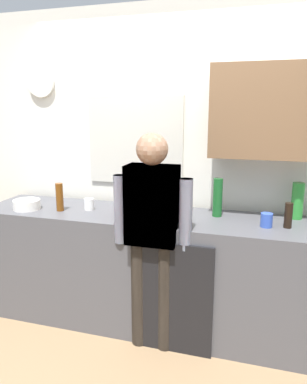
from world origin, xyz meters
TOP-DOWN VIEW (x-y plane):
  - ground_plane at (0.00, 0.00)m, footprint 8.00×8.00m
  - kitchen_counter at (0.00, 0.30)m, footprint 3.06×0.64m
  - dishwasher_panel at (0.17, -0.03)m, footprint 0.56×0.02m
  - back_wall_assembly at (0.09, 0.70)m, footprint 4.66×0.42m
  - coffee_maker at (0.11, 0.16)m, footprint 0.20×0.20m
  - bottle_amber_beer at (-0.85, 0.21)m, footprint 0.06×0.06m
  - bottle_clear_soda at (0.99, 0.52)m, footprint 0.09×0.09m
  - bottle_red_vinegar at (-0.32, 0.21)m, footprint 0.06×0.06m
  - bottle_green_wine at (0.40, 0.42)m, footprint 0.07×0.07m
  - bottle_dark_sauce at (0.92, 0.27)m, footprint 0.06×0.06m
  - cup_white_mug at (-0.64, 0.30)m, footprint 0.08×0.08m
  - cup_blue_mug at (0.77, 0.25)m, footprint 0.08×0.08m
  - mixing_bowl at (-1.14, 0.17)m, footprint 0.22×0.22m
  - person_at_sink at (0.00, 0.00)m, footprint 0.57×0.22m
  - person_guest at (0.00, 0.00)m, footprint 0.57×0.22m

SIDE VIEW (x-z plane):
  - ground_plane at x=0.00m, z-range 0.00..0.00m
  - dishwasher_panel at x=0.17m, z-range 0.00..0.84m
  - kitchen_counter at x=0.00m, z-range 0.00..0.93m
  - person_at_sink at x=0.00m, z-range 0.15..1.75m
  - person_guest at x=0.00m, z-range 0.15..1.75m
  - mixing_bowl at x=-1.14m, z-range 0.93..1.01m
  - cup_white_mug at x=-0.64m, z-range 0.93..1.03m
  - cup_blue_mug at x=0.77m, z-range 0.93..1.03m
  - bottle_dark_sauce at x=0.92m, z-range 0.93..1.11m
  - bottle_red_vinegar at x=-0.32m, z-range 0.93..1.15m
  - bottle_amber_beer at x=-0.85m, z-range 0.93..1.16m
  - bottle_clear_soda at x=0.99m, z-range 0.93..1.21m
  - coffee_maker at x=0.11m, z-range 0.92..1.25m
  - bottle_green_wine at x=0.40m, z-range 0.93..1.23m
  - back_wall_assembly at x=0.09m, z-range 0.06..2.66m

